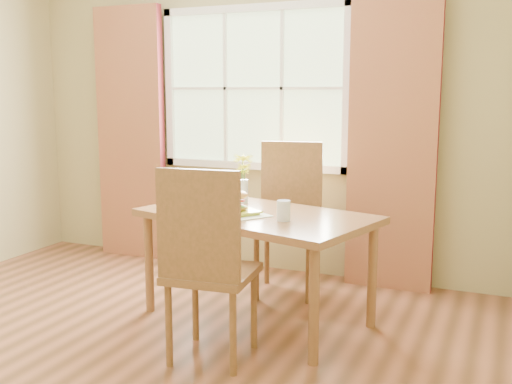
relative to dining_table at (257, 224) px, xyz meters
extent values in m
cube|color=brown|center=(-0.49, -0.79, -0.65)|extent=(4.20, 3.80, 0.02)
cube|color=tan|center=(-0.49, 1.12, 0.71)|extent=(4.20, 0.02, 2.70)
cube|color=#B5D29F|center=(-0.49, 1.09, 0.86)|extent=(1.50, 0.02, 1.20)
cube|color=white|center=(-0.49, 1.06, 1.49)|extent=(1.62, 0.04, 0.06)
cube|color=white|center=(-0.49, 1.06, 0.23)|extent=(1.62, 0.04, 0.06)
cube|color=white|center=(-1.27, 1.06, 0.86)|extent=(0.06, 0.04, 1.32)
cube|color=white|center=(0.29, 1.06, 0.86)|extent=(0.06, 0.04, 1.32)
cube|color=white|center=(-0.49, 1.06, 0.86)|extent=(1.50, 0.03, 0.02)
cube|color=maroon|center=(-1.64, 0.99, 0.46)|extent=(0.65, 0.08, 2.20)
cube|color=maroon|center=(0.66, 0.99, 0.46)|extent=(0.65, 0.08, 2.20)
cube|color=brown|center=(0.00, 0.00, 0.05)|extent=(1.62, 1.16, 0.05)
cylinder|color=brown|center=(-0.72, -0.16, -0.30)|extent=(0.06, 0.06, 0.67)
cylinder|color=brown|center=(0.55, -0.49, -0.30)|extent=(0.06, 0.06, 0.67)
cylinder|color=brown|center=(-0.55, 0.49, -0.30)|extent=(0.06, 0.06, 0.67)
cylinder|color=brown|center=(0.72, 0.16, -0.30)|extent=(0.06, 0.06, 0.67)
cube|color=brown|center=(0.00, -0.62, -0.15)|extent=(0.50, 0.50, 0.04)
cube|color=brown|center=(0.02, -0.82, 0.16)|extent=(0.45, 0.09, 0.58)
cylinder|color=brown|center=(-0.16, -0.82, -0.41)|extent=(0.04, 0.04, 0.46)
cylinder|color=brown|center=(0.20, -0.78, -0.41)|extent=(0.04, 0.04, 0.46)
cylinder|color=brown|center=(-0.20, -0.46, -0.41)|extent=(0.04, 0.04, 0.46)
cylinder|color=brown|center=(0.16, -0.42, -0.41)|extent=(0.04, 0.04, 0.46)
cube|color=brown|center=(0.00, 0.56, -0.14)|extent=(0.54, 0.54, 0.04)
cube|color=brown|center=(-0.04, 0.76, 0.17)|extent=(0.46, 0.12, 0.59)
cylinder|color=brown|center=(-0.15, 0.34, -0.40)|extent=(0.04, 0.04, 0.47)
cylinder|color=brown|center=(0.22, 0.41, -0.40)|extent=(0.04, 0.04, 0.47)
cylinder|color=brown|center=(-0.22, 0.71, -0.40)|extent=(0.04, 0.04, 0.47)
cylinder|color=brown|center=(0.15, 0.78, -0.40)|extent=(0.04, 0.04, 0.47)
cube|color=beige|center=(-0.13, -0.09, 0.08)|extent=(0.56, 0.52, 0.01)
cube|color=#ABB92E|center=(-0.11, -0.11, 0.09)|extent=(0.37, 0.37, 0.01)
ellipsoid|color=#F1BF52|center=(-0.12, -0.10, 0.12)|extent=(0.20, 0.16, 0.05)
ellipsoid|color=#4C8C2D|center=(-0.07, -0.13, 0.13)|extent=(0.10, 0.07, 0.01)
cylinder|color=red|center=(-0.12, -0.10, 0.16)|extent=(0.10, 0.10, 0.01)
cylinder|color=red|center=(-0.09, -0.10, 0.16)|extent=(0.09, 0.09, 0.01)
ellipsoid|color=#F1BF52|center=(-0.11, -0.10, 0.20)|extent=(0.20, 0.16, 0.06)
cylinder|color=silver|center=(0.24, -0.16, 0.13)|extent=(0.08, 0.08, 0.12)
cylinder|color=silver|center=(0.24, -0.16, 0.12)|extent=(0.07, 0.07, 0.10)
cylinder|color=silver|center=(-0.21, 0.26, 0.16)|extent=(0.07, 0.07, 0.17)
cylinder|color=silver|center=(-0.21, 0.26, 0.11)|extent=(0.06, 0.06, 0.08)
cylinder|color=#3D7028|center=(-0.21, 0.26, 0.23)|extent=(0.01, 0.01, 0.31)
cylinder|color=#3D7028|center=(-0.20, 0.25, 0.20)|extent=(0.01, 0.01, 0.26)
cylinder|color=#3D7028|center=(-0.22, 0.27, 0.18)|extent=(0.01, 0.01, 0.22)
camera|label=1|loc=(1.48, -3.44, 0.84)|focal=42.00mm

